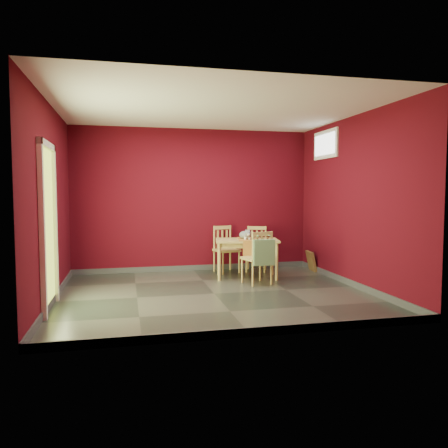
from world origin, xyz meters
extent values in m
plane|color=#2D342D|center=(0.00, 0.00, 0.00)|extent=(4.50, 4.50, 0.00)
plane|color=#4A0712|center=(0.00, 2.00, 1.35)|extent=(4.50, 0.00, 4.50)
plane|color=#4A0712|center=(0.00, -2.00, 1.35)|extent=(4.50, 0.00, 4.50)
plane|color=#4A0712|center=(-2.25, 0.00, 1.35)|extent=(0.00, 4.00, 4.00)
plane|color=#4A0712|center=(2.25, 0.00, 1.35)|extent=(0.00, 4.00, 4.00)
plane|color=white|center=(0.00, 0.00, 2.70)|extent=(4.50, 4.50, 0.00)
cube|color=#3F4244|center=(0.00, 1.99, 0.05)|extent=(4.50, 0.02, 0.10)
cube|color=#3F4244|center=(0.00, -1.99, 0.05)|extent=(4.50, 0.02, 0.10)
cube|color=#3F4244|center=(-2.24, 0.00, 0.05)|extent=(0.03, 4.00, 0.10)
cube|color=#3F4244|center=(2.24, 0.00, 0.05)|extent=(0.03, 4.00, 0.10)
cube|color=#B7D838|center=(-2.24, -0.40, 1.02)|extent=(0.02, 0.85, 2.05)
cube|color=white|center=(-2.21, -0.86, 1.06)|extent=(0.06, 0.08, 2.13)
cube|color=white|center=(-2.21, 0.06, 1.06)|extent=(0.06, 0.08, 2.13)
cube|color=white|center=(-2.21, -0.40, 2.09)|extent=(0.06, 1.01, 0.08)
cube|color=white|center=(2.23, 1.00, 2.35)|extent=(0.03, 0.90, 0.50)
cube|color=white|center=(2.21, 1.00, 2.35)|extent=(0.02, 0.76, 0.36)
cube|color=silver|center=(1.60, 1.99, 0.30)|extent=(0.08, 0.02, 0.12)
cube|color=tan|center=(0.80, 1.07, 0.66)|extent=(1.19, 0.83, 0.04)
cube|color=tan|center=(0.80, 1.07, 0.60)|extent=(1.06, 0.70, 0.09)
cylinder|color=tan|center=(0.27, 0.90, 0.32)|extent=(0.05, 0.05, 0.64)
cylinder|color=tan|center=(0.37, 1.42, 0.32)|extent=(0.05, 0.05, 0.64)
cylinder|color=tan|center=(1.23, 0.72, 0.32)|extent=(0.05, 0.05, 0.64)
cylinder|color=tan|center=(1.33, 1.23, 0.32)|extent=(0.05, 0.05, 0.64)
cube|color=#B4752E|center=(0.80, 1.07, 0.68)|extent=(0.42, 0.68, 0.01)
cube|color=#B4752E|center=(0.80, 0.75, 0.52)|extent=(0.30, 0.07, 0.31)
cube|color=tan|center=(0.58, 1.67, 0.41)|extent=(0.50, 0.50, 0.04)
cylinder|color=tan|center=(0.46, 1.46, 0.20)|extent=(0.03, 0.03, 0.40)
cylinder|color=tan|center=(0.36, 1.79, 0.20)|extent=(0.03, 0.03, 0.40)
cylinder|color=tan|center=(0.79, 1.55, 0.20)|extent=(0.03, 0.03, 0.40)
cylinder|color=tan|center=(0.70, 1.89, 0.20)|extent=(0.03, 0.03, 0.40)
cylinder|color=tan|center=(0.36, 1.79, 0.65)|extent=(0.03, 0.03, 0.43)
cylinder|color=tan|center=(0.70, 1.89, 0.65)|extent=(0.03, 0.03, 0.43)
cube|color=tan|center=(0.53, 1.84, 0.83)|extent=(0.36, 0.13, 0.07)
cube|color=tan|center=(0.44, 1.81, 0.61)|extent=(0.04, 0.03, 0.34)
cube|color=tan|center=(0.53, 1.84, 0.61)|extent=(0.04, 0.03, 0.34)
cube|color=tan|center=(0.62, 1.86, 0.61)|extent=(0.04, 0.03, 0.34)
cube|color=tan|center=(1.16, 1.66, 0.41)|extent=(0.51, 0.51, 0.04)
cylinder|color=tan|center=(0.94, 1.57, 0.19)|extent=(0.03, 0.03, 0.39)
cylinder|color=tan|center=(1.06, 1.88, 0.19)|extent=(0.03, 0.03, 0.39)
cylinder|color=tan|center=(1.25, 1.45, 0.19)|extent=(0.03, 0.03, 0.39)
cylinder|color=tan|center=(1.37, 1.76, 0.19)|extent=(0.03, 0.03, 0.39)
cylinder|color=tan|center=(1.06, 1.88, 0.64)|extent=(0.03, 0.03, 0.42)
cylinder|color=tan|center=(1.37, 1.76, 0.64)|extent=(0.03, 0.03, 0.42)
cube|color=tan|center=(1.22, 1.82, 0.81)|extent=(0.35, 0.16, 0.07)
cube|color=tan|center=(1.13, 1.86, 0.60)|extent=(0.04, 0.03, 0.33)
cube|color=tan|center=(1.22, 1.82, 0.60)|extent=(0.04, 0.03, 0.33)
cube|color=tan|center=(1.30, 1.79, 0.60)|extent=(0.04, 0.03, 0.33)
cube|color=tan|center=(0.82, 0.55, 0.42)|extent=(0.49, 0.49, 0.04)
cylinder|color=tan|center=(0.95, 0.76, 0.20)|extent=(0.03, 0.03, 0.40)
cylinder|color=tan|center=(1.03, 0.42, 0.20)|extent=(0.03, 0.03, 0.40)
cylinder|color=tan|center=(0.61, 0.68, 0.20)|extent=(0.03, 0.03, 0.40)
cylinder|color=tan|center=(0.69, 0.34, 0.20)|extent=(0.03, 0.03, 0.40)
cylinder|color=tan|center=(1.03, 0.42, 0.65)|extent=(0.03, 0.03, 0.44)
cylinder|color=tan|center=(0.69, 0.34, 0.65)|extent=(0.03, 0.03, 0.44)
cube|color=tan|center=(0.86, 0.38, 0.83)|extent=(0.37, 0.12, 0.07)
cube|color=tan|center=(0.96, 0.40, 0.62)|extent=(0.04, 0.03, 0.34)
cube|color=tan|center=(0.86, 0.38, 0.62)|extent=(0.04, 0.03, 0.34)
cube|color=tan|center=(0.77, 0.36, 0.62)|extent=(0.04, 0.03, 0.34)
cube|color=#618759|center=(0.86, 0.30, 0.55)|extent=(0.34, 0.11, 0.41)
cylinder|color=#618759|center=(0.77, 0.36, 0.81)|extent=(0.02, 0.17, 0.02)
cylinder|color=#618759|center=(0.96, 0.36, 0.81)|extent=(0.02, 0.17, 0.02)
cube|color=brown|center=(2.19, 1.45, 0.19)|extent=(0.16, 0.39, 0.38)
cube|color=black|center=(2.19, 1.45, 0.19)|extent=(0.11, 0.27, 0.26)
camera|label=1|loc=(-1.27, -6.25, 1.49)|focal=35.00mm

